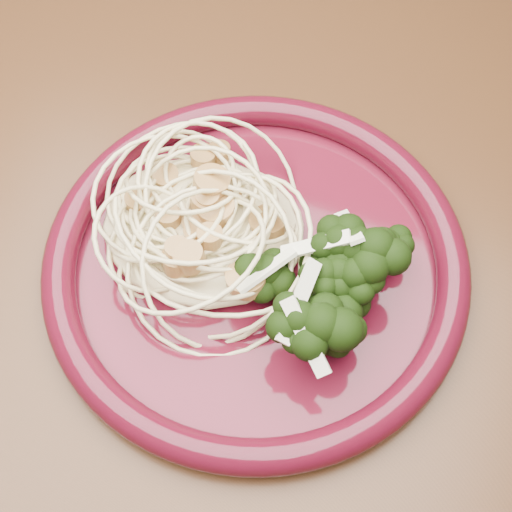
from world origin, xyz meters
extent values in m
plane|color=brown|center=(0.00, 0.00, 0.00)|extent=(3.50, 3.50, 0.00)
cube|color=#472814|center=(0.00, 0.00, 0.73)|extent=(1.20, 0.80, 0.04)
cylinder|color=#4A0C1A|center=(0.07, 0.01, 0.75)|extent=(0.37, 0.37, 0.01)
torus|color=#4A0716|center=(0.07, 0.01, 0.76)|extent=(0.38, 0.38, 0.02)
ellipsoid|color=beige|center=(0.02, 0.02, 0.77)|extent=(0.18, 0.17, 0.03)
ellipsoid|color=black|center=(0.13, -0.01, 0.78)|extent=(0.12, 0.17, 0.05)
camera|label=1|loc=(0.16, -0.24, 1.22)|focal=50.00mm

